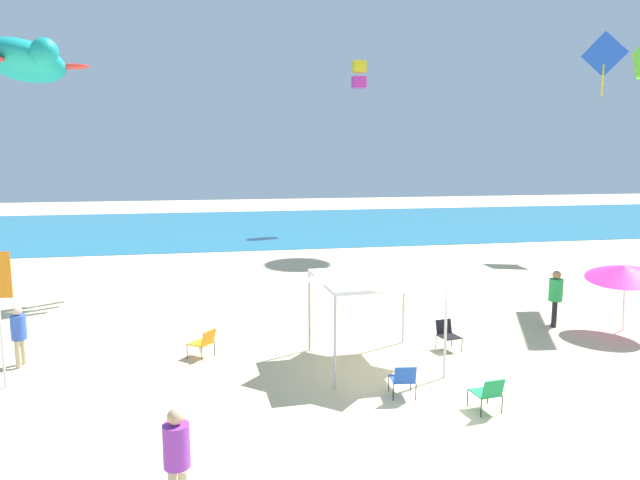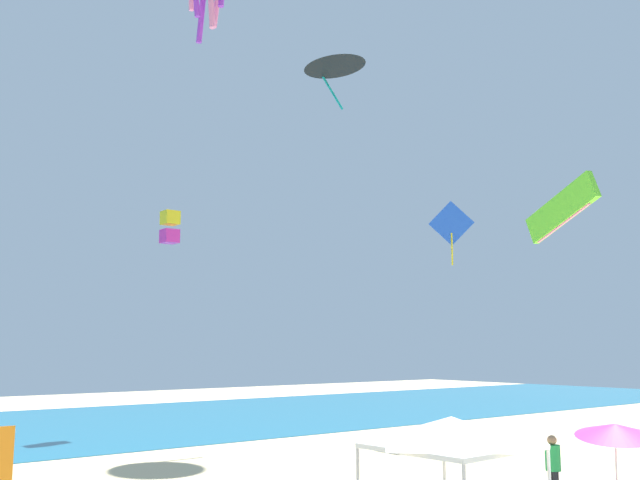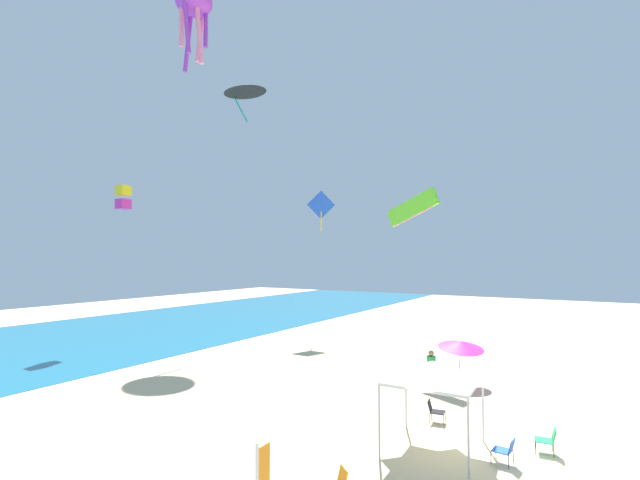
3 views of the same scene
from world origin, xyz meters
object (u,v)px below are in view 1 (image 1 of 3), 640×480
beach_umbrella (625,272)px  person_far_stroller (556,294)px  canopy_tent (374,269)px  folding_chair_left_of_tent (204,341)px  banner_flag (1,304)px  kite_turtle_teal (24,61)px  person_near_umbrella (177,453)px  kite_diamond_blue (604,57)px  folding_chair_near_cooler (488,392)px  folding_chair_right_of_tent (403,378)px  folding_chair_facing_ocean (447,333)px  person_by_tent (19,331)px  kite_box_yellow (359,75)px

beach_umbrella → person_far_stroller: 2.11m
canopy_tent → folding_chair_left_of_tent: (-4.40, 1.24, -2.09)m
beach_umbrella → banner_flag: banner_flag is taller
folding_chair_left_of_tent → kite_turtle_teal: bearing=-105.0°
person_near_umbrella → kite_diamond_blue: kite_diamond_blue is taller
canopy_tent → kite_diamond_blue: (17.44, 14.90, 8.31)m
canopy_tent → beach_umbrella: bearing=7.2°
folding_chair_near_cooler → folding_chair_right_of_tent: (-1.54, 1.06, 0.00)m
folding_chair_right_of_tent → folding_chair_facing_ocean: 3.72m
banner_flag → kite_turtle_teal: size_ratio=0.66×
canopy_tent → folding_chair_right_of_tent: canopy_tent is taller
beach_umbrella → folding_chair_facing_ocean: bearing=-176.5°
canopy_tent → person_far_stroller: 7.20m
folding_chair_facing_ocean → kite_turtle_teal: bearing=133.3°
canopy_tent → banner_flag: banner_flag is taller
banner_flag → person_near_umbrella: size_ratio=1.97×
person_near_umbrella → kite_turtle_teal: 19.61m
kite_turtle_teal → person_far_stroller: bearing=27.8°
canopy_tent → kite_diamond_blue: 24.40m
canopy_tent → beach_umbrella: (8.32, 1.04, -0.61)m
beach_umbrella → banner_flag: 17.33m
person_near_umbrella → kite_diamond_blue: bearing=98.9°
person_by_tent → kite_turtle_teal: bearing=19.8°
folding_chair_facing_ocean → folding_chair_right_of_tent: bearing=-138.0°
folding_chair_near_cooler → folding_chair_facing_ocean: same height
kite_diamond_blue → person_by_tent: bearing=-103.7°
person_by_tent → person_far_stroller: bearing=-80.6°
folding_chair_right_of_tent → folding_chair_facing_ocean: same height
folding_chair_left_of_tent → kite_box_yellow: (10.94, 25.30, 10.71)m
folding_chair_near_cooler → person_by_tent: size_ratio=0.51×
folding_chair_near_cooler → banner_flag: banner_flag is taller
folding_chair_near_cooler → kite_diamond_blue: bearing=-138.1°
person_near_umbrella → person_far_stroller: size_ratio=0.94×
person_by_tent → kite_box_yellow: size_ratio=0.86×
folding_chair_right_of_tent → folding_chair_left_of_tent: bearing=-31.1°
person_far_stroller → canopy_tent: bearing=-37.6°
beach_umbrella → folding_chair_right_of_tent: (-8.24, -3.28, -1.48)m
folding_chair_facing_ocean → kite_turtle_teal: (-13.60, 10.32, 8.70)m
folding_chair_right_of_tent → canopy_tent: bearing=-81.3°
person_far_stroller → kite_turtle_teal: 21.59m
folding_chair_facing_ocean → person_near_umbrella: person_near_umbrella is taller
person_far_stroller → kite_box_yellow: bearing=-144.6°
folding_chair_facing_ocean → folding_chair_near_cooler: bearing=-110.6°
folding_chair_facing_ocean → person_by_tent: (-11.51, 0.87, 0.47)m
folding_chair_facing_ocean → person_near_umbrella: size_ratio=0.48×
beach_umbrella → kite_turtle_teal: size_ratio=0.47×
folding_chair_right_of_tent → folding_chair_near_cooler: bearing=152.1°
banner_flag → folding_chair_facing_ocean: bearing=2.8°
canopy_tent → person_by_tent: size_ratio=1.87×
folding_chair_facing_ocean → kite_turtle_teal: 19.16m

